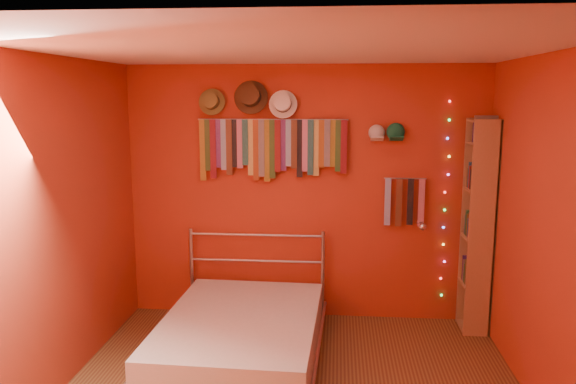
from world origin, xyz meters
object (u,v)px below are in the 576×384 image
(tie_rack, at_px, (271,145))
(reading_lamp, at_px, (422,226))
(bookshelf, at_px, (482,225))
(bed, at_px, (241,336))

(tie_rack, bearing_deg, reading_lamp, -6.50)
(reading_lamp, distance_m, bookshelf, 0.55)
(reading_lamp, bearing_deg, tie_rack, 173.50)
(tie_rack, relative_size, bookshelf, 0.72)
(bed, bearing_deg, tie_rack, 83.06)
(reading_lamp, distance_m, bed, 1.95)
(bed, bearing_deg, bookshelf, 22.83)
(reading_lamp, relative_size, bed, 0.16)
(tie_rack, relative_size, bed, 0.77)
(tie_rack, height_order, bookshelf, bookshelf)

